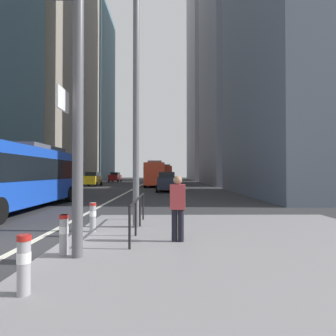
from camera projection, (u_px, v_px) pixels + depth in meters
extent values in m
plane|color=#303033|center=(128.00, 192.00, 27.33)|extent=(160.00, 160.00, 0.00)
cube|color=gray|center=(247.00, 251.00, 6.40)|extent=(9.00, 10.00, 0.15)
cube|color=silver|center=(45.00, 328.00, 3.36)|extent=(0.45, 3.20, 0.01)
cube|color=silver|center=(119.00, 327.00, 3.37)|extent=(0.45, 3.20, 0.01)
cube|color=beige|center=(138.00, 187.00, 37.33)|extent=(0.20, 80.00, 0.01)
cube|color=gray|center=(49.00, 37.00, 47.08)|extent=(11.36, 23.27, 49.76)
cube|color=slate|center=(88.00, 94.00, 70.70)|extent=(10.61, 17.91, 43.72)
cube|color=slate|center=(245.00, 15.00, 46.40)|extent=(13.23, 18.90, 56.40)
cube|color=gray|center=(216.00, 71.00, 73.27)|extent=(13.52, 23.95, 57.34)
cube|color=blue|center=(20.00, 176.00, 13.88)|extent=(2.54, 12.09, 2.75)
cube|color=black|center=(20.00, 169.00, 13.89)|extent=(2.58, 11.85, 1.10)
cube|color=#4C4C51|center=(36.00, 148.00, 15.72)|extent=(1.77, 4.35, 0.30)
cylinder|color=black|center=(70.00, 194.00, 17.74)|extent=(0.30, 1.00, 1.00)
cylinder|color=black|center=(32.00, 194.00, 17.71)|extent=(0.30, 1.00, 1.00)
cube|color=red|center=(155.00, 174.00, 38.27)|extent=(2.56, 10.72, 2.75)
cube|color=black|center=(155.00, 171.00, 38.27)|extent=(2.60, 10.50, 1.10)
cube|color=#4C4C51|center=(155.00, 162.00, 36.69)|extent=(1.77, 3.86, 0.30)
cylinder|color=black|center=(148.00, 182.00, 41.65)|extent=(0.31, 1.00, 1.00)
cylinder|color=black|center=(164.00, 182.00, 41.69)|extent=(0.31, 1.00, 1.00)
cylinder|color=black|center=(145.00, 184.00, 34.80)|extent=(0.31, 1.00, 1.00)
cylinder|color=black|center=(164.00, 184.00, 34.84)|extent=(0.31, 1.00, 1.00)
cube|color=red|center=(166.00, 173.00, 55.35)|extent=(2.82, 11.67, 2.75)
cube|color=black|center=(166.00, 172.00, 55.36)|extent=(2.85, 11.44, 1.10)
cube|color=#4C4C51|center=(165.00, 165.00, 53.64)|extent=(1.86, 4.22, 0.30)
cylinder|color=black|center=(160.00, 179.00, 59.06)|extent=(0.33, 1.01, 1.00)
cylinder|color=black|center=(172.00, 179.00, 59.02)|extent=(0.33, 1.01, 1.00)
cylinder|color=black|center=(159.00, 180.00, 51.64)|extent=(0.33, 1.01, 1.00)
cylinder|color=black|center=(172.00, 180.00, 51.60)|extent=(0.33, 1.01, 1.00)
cube|color=maroon|center=(115.00, 178.00, 56.08)|extent=(1.98, 4.49, 1.10)
cube|color=black|center=(115.00, 174.00, 56.24)|extent=(1.60, 2.45, 0.52)
cylinder|color=black|center=(118.00, 181.00, 54.54)|extent=(0.25, 0.65, 0.64)
cylinder|color=black|center=(109.00, 181.00, 54.60)|extent=(0.25, 0.65, 0.64)
cylinder|color=black|center=(121.00, 180.00, 57.54)|extent=(0.25, 0.65, 0.64)
cylinder|color=black|center=(112.00, 180.00, 57.60)|extent=(0.25, 0.65, 0.64)
cube|color=silver|center=(163.00, 177.00, 65.61)|extent=(1.96, 4.26, 1.10)
cube|color=black|center=(163.00, 173.00, 65.48)|extent=(1.59, 2.33, 0.52)
cylinder|color=black|center=(159.00, 179.00, 66.98)|extent=(0.25, 0.65, 0.64)
cylinder|color=black|center=(166.00, 179.00, 67.08)|extent=(0.25, 0.65, 0.64)
cylinder|color=black|center=(159.00, 179.00, 64.13)|extent=(0.25, 0.65, 0.64)
cylinder|color=black|center=(167.00, 179.00, 64.23)|extent=(0.25, 0.65, 0.64)
cube|color=#232838|center=(166.00, 183.00, 27.44)|extent=(1.88, 4.50, 1.10)
cube|color=black|center=(166.00, 175.00, 27.31)|extent=(1.55, 2.44, 0.52)
cylinder|color=black|center=(157.00, 188.00, 28.92)|extent=(0.23, 0.64, 0.64)
cylinder|color=black|center=(175.00, 188.00, 28.98)|extent=(0.23, 0.64, 0.64)
cylinder|color=black|center=(157.00, 189.00, 25.89)|extent=(0.23, 0.64, 0.64)
cylinder|color=black|center=(176.00, 189.00, 25.95)|extent=(0.23, 0.64, 0.64)
cube|color=gold|center=(92.00, 180.00, 38.64)|extent=(1.79, 4.01, 1.10)
cube|color=black|center=(93.00, 174.00, 38.80)|extent=(1.50, 2.17, 0.52)
cylinder|color=black|center=(96.00, 184.00, 37.28)|extent=(0.22, 0.64, 0.64)
cylinder|color=black|center=(83.00, 184.00, 37.26)|extent=(0.22, 0.64, 0.64)
cylinder|color=black|center=(101.00, 183.00, 40.00)|extent=(0.22, 0.64, 0.64)
cylinder|color=black|center=(88.00, 183.00, 39.99)|extent=(0.22, 0.64, 0.64)
cylinder|color=#515156|center=(78.00, 111.00, 5.75)|extent=(0.22, 0.22, 6.00)
cube|color=white|center=(63.00, 99.00, 5.58)|extent=(0.04, 0.60, 0.44)
cylinder|color=#56565B|center=(136.00, 102.00, 8.88)|extent=(0.20, 0.20, 8.00)
cylinder|color=#99999E|center=(24.00, 265.00, 3.94)|extent=(0.18, 0.18, 0.85)
cylinder|color=white|center=(24.00, 258.00, 3.94)|extent=(0.19, 0.19, 0.15)
cylinder|color=#B21E19|center=(24.00, 238.00, 3.95)|extent=(0.20, 0.20, 0.08)
cylinder|color=#99999E|center=(64.00, 235.00, 5.88)|extent=(0.18, 0.18, 0.84)
cylinder|color=white|center=(64.00, 230.00, 5.88)|extent=(0.19, 0.19, 0.15)
cylinder|color=#B21E19|center=(64.00, 217.00, 5.88)|extent=(0.20, 0.20, 0.08)
cylinder|color=#99999E|center=(93.00, 217.00, 8.15)|extent=(0.18, 0.18, 0.85)
cylinder|color=white|center=(93.00, 214.00, 8.16)|extent=(0.19, 0.19, 0.15)
cylinder|color=#B21E19|center=(93.00, 204.00, 8.16)|extent=(0.20, 0.20, 0.08)
cylinder|color=black|center=(130.00, 228.00, 6.30)|extent=(0.06, 0.06, 0.95)
cylinder|color=black|center=(136.00, 218.00, 7.62)|extent=(0.06, 0.06, 0.95)
cylinder|color=black|center=(140.00, 212.00, 8.94)|extent=(0.06, 0.06, 0.95)
cylinder|color=black|center=(143.00, 207.00, 10.26)|extent=(0.06, 0.06, 0.95)
cylinder|color=black|center=(138.00, 199.00, 8.28)|extent=(0.06, 3.96, 0.06)
cylinder|color=black|center=(175.00, 225.00, 7.00)|extent=(0.15, 0.15, 0.81)
cylinder|color=black|center=(181.00, 225.00, 6.99)|extent=(0.15, 0.15, 0.81)
cube|color=#B73D42|center=(178.00, 197.00, 7.01)|extent=(0.40, 0.27, 0.62)
sphere|color=#9E7556|center=(178.00, 180.00, 7.01)|extent=(0.22, 0.22, 0.22)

